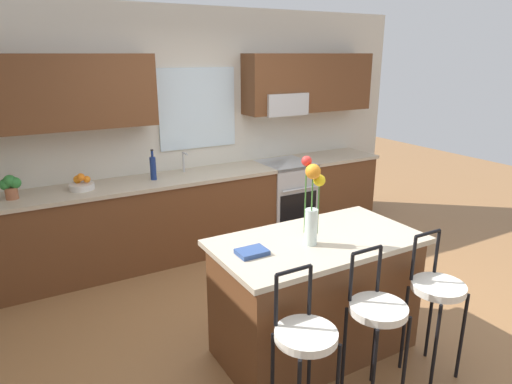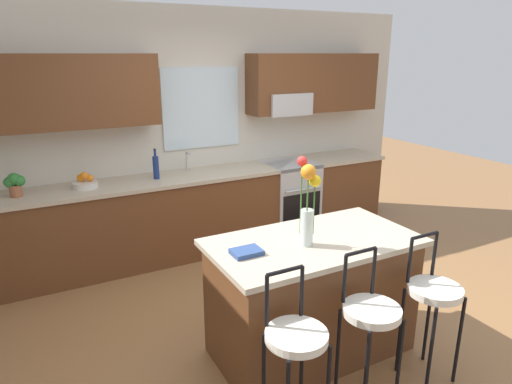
# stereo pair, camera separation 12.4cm
# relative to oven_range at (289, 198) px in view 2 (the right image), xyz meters

# --- Properties ---
(ground_plane) EXTENTS (14.00, 14.00, 0.00)m
(ground_plane) POSITION_rel_oven_range_xyz_m (-1.01, -1.68, -0.46)
(ground_plane) COLOR olive
(back_wall_assembly) EXTENTS (5.60, 0.50, 2.70)m
(back_wall_assembly) POSITION_rel_oven_range_xyz_m (-0.99, 0.31, 1.05)
(back_wall_assembly) COLOR beige
(back_wall_assembly) RESTS_ON ground
(counter_run) EXTENTS (4.56, 0.64, 0.92)m
(counter_run) POSITION_rel_oven_range_xyz_m (-1.01, 0.02, 0.01)
(counter_run) COLOR brown
(counter_run) RESTS_ON ground
(sink_faucet) EXTENTS (0.02, 0.13, 0.23)m
(sink_faucet) POSITION_rel_oven_range_xyz_m (-1.25, 0.17, 0.60)
(sink_faucet) COLOR #B7BABC
(sink_faucet) RESTS_ON counter_run
(oven_range) EXTENTS (0.60, 0.64, 0.92)m
(oven_range) POSITION_rel_oven_range_xyz_m (0.00, 0.00, 0.00)
(oven_range) COLOR #B7BABC
(oven_range) RESTS_ON ground
(kitchen_island) EXTENTS (1.52, 0.83, 0.92)m
(kitchen_island) POSITION_rel_oven_range_xyz_m (-1.12, -2.12, 0.00)
(kitchen_island) COLOR brown
(kitchen_island) RESTS_ON ground
(bar_stool_near) EXTENTS (0.36, 0.36, 1.04)m
(bar_stool_near) POSITION_rel_oven_range_xyz_m (-1.67, -2.75, 0.18)
(bar_stool_near) COLOR black
(bar_stool_near) RESTS_ON ground
(bar_stool_middle) EXTENTS (0.36, 0.36, 1.04)m
(bar_stool_middle) POSITION_rel_oven_range_xyz_m (-1.12, -2.75, 0.18)
(bar_stool_middle) COLOR black
(bar_stool_middle) RESTS_ON ground
(bar_stool_far) EXTENTS (0.36, 0.36, 1.04)m
(bar_stool_far) POSITION_rel_oven_range_xyz_m (-0.57, -2.75, 0.18)
(bar_stool_far) COLOR black
(bar_stool_far) RESTS_ON ground
(flower_vase) EXTENTS (0.15, 0.15, 0.63)m
(flower_vase) POSITION_rel_oven_range_xyz_m (-1.22, -2.18, 0.78)
(flower_vase) COLOR silver
(flower_vase) RESTS_ON kitchen_island
(cookbook) EXTENTS (0.20, 0.15, 0.03)m
(cookbook) POSITION_rel_oven_range_xyz_m (-1.65, -2.11, 0.48)
(cookbook) COLOR navy
(cookbook) RESTS_ON kitchen_island
(fruit_bowl_oranges) EXTENTS (0.24, 0.24, 0.16)m
(fruit_bowl_oranges) POSITION_rel_oven_range_xyz_m (-2.38, 0.03, 0.51)
(fruit_bowl_oranges) COLOR silver
(fruit_bowl_oranges) RESTS_ON counter_run
(bottle_olive_oil) EXTENTS (0.06, 0.06, 0.33)m
(bottle_olive_oil) POSITION_rel_oven_range_xyz_m (-1.65, 0.02, 0.59)
(bottle_olive_oil) COLOR navy
(bottle_olive_oil) RESTS_ON counter_run
(potted_plant_small) EXTENTS (0.19, 0.13, 0.23)m
(potted_plant_small) POSITION_rel_oven_range_xyz_m (-2.99, 0.02, 0.59)
(potted_plant_small) COLOR #9E5B3D
(potted_plant_small) RESTS_ON counter_run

